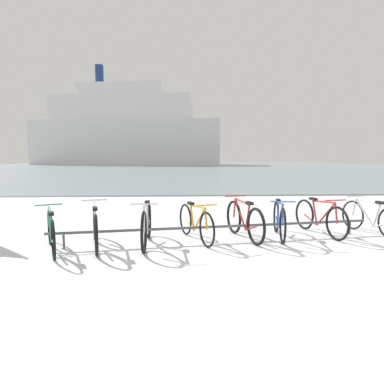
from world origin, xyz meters
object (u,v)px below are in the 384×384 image
Objects in this scene: bicycle_6 at (320,218)px; bicycle_7 at (370,218)px; bicycle_2 at (146,225)px; bicycle_3 at (195,223)px; bicycle_5 at (279,220)px; bicycle_1 at (95,227)px; ferry_ship at (126,132)px; bicycle_4 at (244,220)px; bicycle_0 at (51,231)px.

bicycle_7 is at bearing -0.12° from bicycle_6.
bicycle_3 is at bearing 19.19° from bicycle_2.
bicycle_5 is 0.95× the size of bicycle_6.
ferry_ship reaches higher than bicycle_1.
bicycle_4 is 0.04× the size of ferry_ship.
bicycle_2 is at bearing -168.72° from bicycle_6.
bicycle_3 is 1.01× the size of bicycle_5.
bicycle_2 is 1.05× the size of bicycle_4.
ferry_ship is at bearing 97.91° from bicycle_1.
ferry_ship is (-10.98, 65.66, 6.57)m from bicycle_3.
bicycle_2 is 67.06m from ferry_ship.
bicycle_6 is at bearing 8.38° from bicycle_3.
bicycle_3 is at bearing 14.54° from bicycle_0.
bicycle_3 is 66.89m from ferry_ship.
bicycle_3 is (0.91, 0.32, -0.03)m from bicycle_2.
bicycle_4 is 66.96m from ferry_ship.
bicycle_3 is (2.49, 0.65, -0.00)m from bicycle_0.
ferry_ship reaches higher than bicycle_0.
bicycle_6 reaches higher than bicycle_7.
bicycle_2 is 1.08× the size of bicycle_3.
bicycle_7 is at bearing 8.23° from bicycle_1.
ferry_ship is (-14.66, 65.28, 6.57)m from bicycle_7.
bicycle_6 is at bearing 179.88° from bicycle_7.
bicycle_0 is 0.73m from bicycle_1.
bicycle_3 is 0.95× the size of bicycle_6.
bicycle_2 reaches higher than bicycle_6.
bicycle_0 is 3.53m from bicycle_4.
bicycle_6 is at bearing 10.04° from bicycle_4.
bicycle_7 is at bearing 5.96° from bicycle_5.
bicycle_5 is (0.73, 0.08, -0.01)m from bicycle_4.
bicycle_5 is 0.04× the size of ferry_ship.
bicycle_2 is 1.91m from bicycle_4.
bicycle_6 reaches higher than bicycle_3.
bicycle_5 is 0.94m from bicycle_6.
bicycle_1 is 2.81m from bicycle_4.
bicycle_6 is 66.99m from ferry_ship.
bicycle_4 is 1.04× the size of bicycle_7.
bicycle_1 is at bearing -173.90° from bicycle_2.
bicycle_7 is (1.99, 0.21, -0.01)m from bicycle_5.
bicycle_6 is (4.40, 0.79, -0.01)m from bicycle_1.
bicycle_1 is at bearing 18.82° from bicycle_0.
ferry_ship is (-12.67, 65.48, 6.56)m from bicycle_5.
bicycle_4 is (1.87, 0.41, -0.01)m from bicycle_2.
ferry_ship is at bearing 98.68° from bicycle_2.
bicycle_1 reaches higher than bicycle_7.
bicycle_4 is at bearing -169.96° from bicycle_6.
bicycle_2 is (0.90, 0.10, 0.01)m from bicycle_1.
bicycle_4 is 1.03× the size of bicycle_5.
bicycle_1 is 1.01× the size of bicycle_6.
bicycle_6 is 1.08m from bicycle_7.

